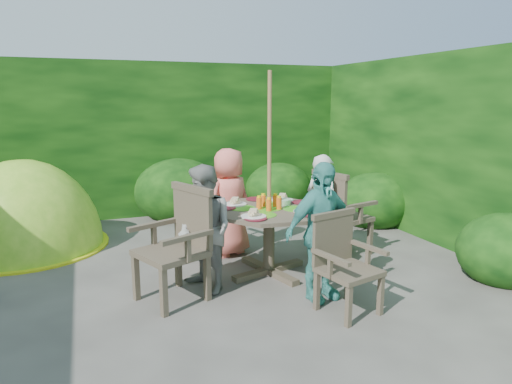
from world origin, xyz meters
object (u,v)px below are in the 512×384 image
object	(u,v)px
garden_chair_right	(339,212)
child_back	(229,202)
patio_table	(269,219)
dome_tent	(28,248)
child_front	(320,232)
garden_chair_front	(343,261)
garden_chair_back	(217,213)
garden_chair_left	(179,242)
child_right	(322,208)
child_left	(205,229)
parasol_pole	(269,176)

from	to	relation	value
garden_chair_right	child_back	world-z (taller)	child_back
patio_table	dome_tent	xyz separation A→B (m)	(-2.62, 1.93, -0.63)
child_back	child_front	bearing A→B (deg)	82.95
garden_chair_front	child_back	world-z (taller)	child_back
child_front	garden_chair_back	bearing A→B (deg)	94.32
garden_chair_left	child_right	world-z (taller)	child_right
patio_table	child_right	world-z (taller)	child_right
garden_chair_front	child_left	world-z (taller)	child_left
garden_chair_right	garden_chair_left	world-z (taller)	garden_chair_left
child_front	garden_chair_left	bearing A→B (deg)	147.91
child_left	patio_table	bearing A→B (deg)	82.27
garden_chair_right	garden_chair_left	size ratio (longest dim) A/B	0.97
garden_chair_left	garden_chair_right	bearing A→B (deg)	82.00
garden_chair_back	child_right	xyz separation A→B (m)	(1.05, -0.86, 0.17)
child_right	child_back	distance (m)	1.13
garden_chair_left	child_left	distance (m)	0.30
patio_table	dome_tent	size ratio (longest dim) A/B	0.65
patio_table	dome_tent	distance (m)	3.31
parasol_pole	child_right	size ratio (longest dim) A/B	1.72
garden_chair_front	child_front	size ratio (longest dim) A/B	0.65
garden_chair_front	child_left	xyz separation A→B (m)	(-1.06, 0.85, 0.18)
parasol_pole	child_front	bearing A→B (deg)	-74.74
child_left	garden_chair_back	bearing A→B (deg)	135.86
patio_table	garden_chair_front	xyz separation A→B (m)	(0.29, -1.07, -0.16)
parasol_pole	garden_chair_right	size ratio (longest dim) A/B	2.17
parasol_pole	child_back	distance (m)	0.91
patio_table	garden_chair_right	distance (m)	1.09
patio_table	child_right	size ratio (longest dim) A/B	1.23
patio_table	child_left	distance (m)	0.80
child_right	child_left	bearing A→B (deg)	84.33
child_left	child_back	size ratio (longest dim) A/B	0.97
child_left	child_back	xyz separation A→B (m)	(0.56, 0.98, 0.02)
garden_chair_right	garden_chair_front	distance (m)	1.55
garden_chair_front	garden_chair_right	bearing A→B (deg)	47.28
garden_chair_left	garden_chair_back	size ratio (longest dim) A/B	1.20
garden_chair_back	child_right	world-z (taller)	child_right
patio_table	child_left	bearing A→B (deg)	-164.67
garden_chair_right	child_right	size ratio (longest dim) A/B	0.79
parasol_pole	child_back	xyz separation A→B (m)	(-0.21, 0.77, -0.43)
parasol_pole	child_left	size ratio (longest dim) A/B	1.71
child_back	child_left	bearing A→B (deg)	37.95
child_right	dome_tent	size ratio (longest dim) A/B	0.53
parasol_pole	child_back	size ratio (longest dim) A/B	1.65
patio_table	garden_chair_back	distance (m)	1.11
child_right	child_back	world-z (taller)	child_back
garden_chair_left	child_back	world-z (taller)	child_back
parasol_pole	garden_chair_left	distance (m)	1.21
patio_table	garden_chair_back	xyz separation A→B (m)	(-0.28, 1.07, -0.16)
garden_chair_front	child_front	distance (m)	0.37
garden_chair_right	dome_tent	size ratio (longest dim) A/B	0.42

